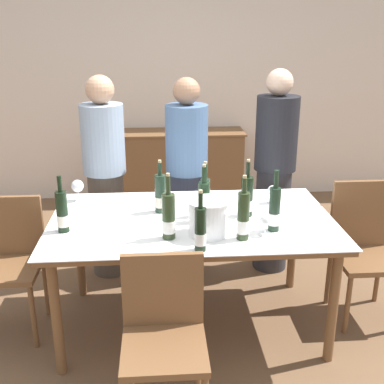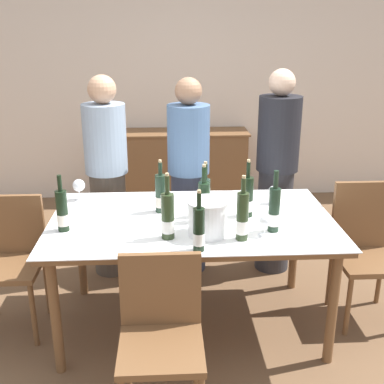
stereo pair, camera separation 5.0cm
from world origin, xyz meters
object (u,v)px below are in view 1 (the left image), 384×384
Objects in this scene: ice_bucket at (208,217)px; wine_bottle_8 at (247,197)px; person_guest_left at (187,178)px; dining_table at (192,228)px; sideboard_cabinet at (176,168)px; wine_bottle_7 at (200,230)px; wine_bottle_6 at (243,217)px; wine_bottle_0 at (160,195)px; wine_bottle_2 at (169,217)px; wine_bottle_3 at (274,210)px; wine_bottle_5 at (62,213)px; wine_bottle_1 at (205,198)px; chair_right_end at (364,242)px; person_guest_right at (274,174)px; chair_near_front at (164,328)px; wine_glass_2 at (77,187)px; chair_left_end at (9,255)px; wine_glass_0 at (265,221)px; wine_glass_1 at (273,191)px; person_host at (105,179)px; wine_bottle_4 at (204,203)px.

wine_bottle_8 is at bearing 44.99° from ice_bucket.
dining_table is at bearing -91.21° from person_guest_left.
wine_bottle_7 reaches higher than sideboard_cabinet.
wine_bottle_6 is 1.17m from person_guest_left.
wine_bottle_2 reaches higher than wine_bottle_0.
wine_bottle_7 is at bearing -70.43° from wine_bottle_0.
wine_bottle_5 is (-1.26, 0.08, -0.01)m from wine_bottle_3.
wine_bottle_3 is (0.39, -0.27, 0.01)m from wine_bottle_1.
chair_right_end is 0.57× the size of person_guest_right.
wine_bottle_3 is 0.44× the size of chair_near_front.
wine_glass_2 is 0.90m from person_guest_left.
chair_left_end is at bearing 160.63° from wine_bottle_2.
wine_bottle_8 is at bearing 8.61° from wine_bottle_5.
wine_bottle_2 reaches higher than wine_glass_2.
wine_glass_0 is at bearing -80.49° from wine_bottle_8.
wine_glass_1 is (0.10, 0.46, -0.05)m from wine_bottle_3.
chair_right_end is (0.62, -0.15, -0.33)m from wine_glass_1.
wine_bottle_0 is 1.01× the size of wine_bottle_7.
dining_table is 7.44× the size of ice_bucket.
wine_glass_0 is 0.08× the size of person_guest_left.
ice_bucket is at bearing -121.82° from person_guest_right.
ice_bucket is at bearing -7.13° from wine_bottle_5.
person_host is at bearing 123.74° from ice_bucket.
ice_bucket is 0.40m from wine_bottle_3.
dining_table is at bearing -26.72° from wine_glass_2.
person_host is (-0.70, 0.84, -0.10)m from wine_bottle_4.
dining_table is 5.09× the size of wine_bottle_0.
wine_bottle_0 is 0.78m from wine_glass_1.
chair_left_end is (-1.20, 0.08, -0.19)m from dining_table.
wine_bottle_0 reaches higher than chair_right_end.
wine_bottle_0 reaches higher than dining_table.
sideboard_cabinet is at bearing 91.83° from ice_bucket.
wine_glass_0 is at bearing -46.13° from wine_bottle_1.
wine_bottle_4 is (-0.01, 0.21, 0.01)m from ice_bucket.
person_guest_left is (0.03, -1.59, 0.37)m from sideboard_cabinet.
wine_bottle_0 is 0.96× the size of wine_bottle_4.
wine_bottle_3 is 1.02× the size of wine_bottle_4.
wine_bottle_8 is (0.27, -0.02, 0.00)m from wine_bottle_1.
wine_bottle_6 is 1.02× the size of wine_bottle_8.
wine_bottle_2 reaches higher than wine_bottle_1.
sideboard_cabinet is 3.87× the size of wine_bottle_2.
wine_bottle_8 is at bearing 115.71° from wine_bottle_3.
wine_glass_0 is 0.14× the size of chair_right_end.
wine_bottle_5 reaches higher than wine_glass_0.
chair_right_end is 1.97m from person_host.
wine_bottle_2 reaches higher than wine_bottle_8.
wine_bottle_1 is 1.04× the size of wine_bottle_5.
wine_bottle_1 is at bearing 145.50° from wine_bottle_3.
chair_right_end is (1.39, 0.86, 0.03)m from chair_near_front.
wine_bottle_6 reaches higher than chair_near_front.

